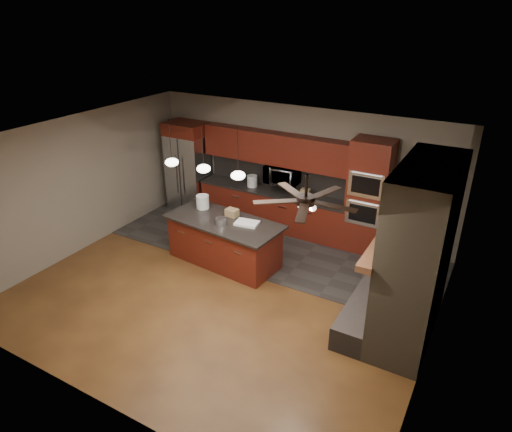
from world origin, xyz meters
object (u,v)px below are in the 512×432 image
Objects in this scene: oven_tower at (368,197)px; counter_box at (305,194)px; cardboard_box at (232,213)px; paint_tray at (247,223)px; microwave at (282,175)px; white_bucket at (203,202)px; counter_bucket at (252,181)px; kitchen_island at (224,241)px; refrigerator at (189,167)px; paint_can at (221,221)px.

counter_box is (-1.36, -0.04, -0.18)m from oven_tower.
paint_tray is at bearing -14.81° from cardboard_box.
microwave is 1.73m from cardboard_box.
white_bucket reaches higher than counter_bucket.
kitchen_island is 8.72× the size of white_bucket.
microwave is 1.89m from paint_tray.
cardboard_box is (-2.23, -1.63, -0.20)m from oven_tower.
refrigerator reaches higher than counter_bucket.
white_bucket is 1.05× the size of counter_bucket.
oven_tower is at bearing 0.95° from refrigerator.
cardboard_box is at bearing -34.87° from refrigerator.
kitchen_island is at bearing -92.76° from cardboard_box.
oven_tower reaches higher than kitchen_island.
microwave is 3.63× the size of paint_can.
paint_tray is at bearing -63.07° from counter_bucket.
kitchen_island is 11.37× the size of counter_box.
refrigerator is 10.32× the size of counter_box.
paint_can is (2.24, -1.97, -0.11)m from refrigerator.
paint_tray is at bearing -110.03° from counter_box.
microwave is at bearing 3.02° from refrigerator.
counter_box is at bearing 66.96° from cardboard_box.
counter_bucket is at bearing -176.11° from microwave.
refrigerator is 10.91× the size of paint_can.
cardboard_box is at bearing -98.69° from microwave.
paint_can is 0.85× the size of cardboard_box.
cardboard_box is (-0.26, -1.69, -0.30)m from microwave.
oven_tower is at bearing -1.66° from microwave.
refrigerator is 2.72m from cardboard_box.
microwave is 2.63× the size of white_bucket.
oven_tower is 9.99× the size of cardboard_box.
cardboard_box reaches higher than kitchen_island.
refrigerator is 2.14m from white_bucket.
microwave is 2.50m from refrigerator.
counter_box is at bearing 0.57° from refrigerator.
white_bucket is (-0.99, -1.65, -0.24)m from microwave.
counter_box is at bearing -2.12° from counter_bucket.
microwave is at bearing 83.29° from paint_can.
counter_box is at bearing -9.23° from microwave.
cardboard_box is at bearing -2.88° from white_bucket.
microwave is at bearing 59.10° from white_bucket.
microwave reaches higher than counter_box.
cardboard_box is 0.90× the size of counter_bucket.
refrigerator is at bearing 146.35° from kitchen_island.
paint_tray is at bearing -9.77° from white_bucket.
oven_tower is 5.47× the size of paint_tray.
counter_bucket reaches higher than cardboard_box.
white_bucket is 0.87m from paint_can.
oven_tower is at bearing 36.42° from paint_tray.
counter_bucket is (-2.71, 0.01, -0.16)m from oven_tower.
kitchen_island is (2.19, -1.81, -0.64)m from refrigerator.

